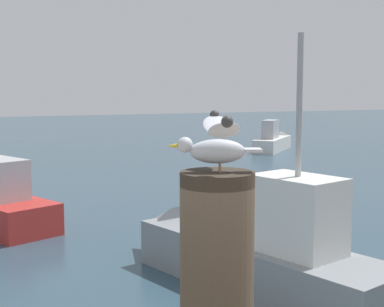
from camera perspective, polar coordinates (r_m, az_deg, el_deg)
name	(u,v)px	position (r m, az deg, el deg)	size (l,w,h in m)	color
mooring_post	(217,301)	(2.43, 2.54, -14.89)	(0.31, 0.31, 1.10)	#382D23
seagull	(217,142)	(2.27, 2.52, 1.17)	(0.38, 0.56, 0.24)	tan
boat_white	(274,141)	(27.21, 8.41, 1.30)	(3.79, 3.62, 1.59)	silver
boat_grey	(240,249)	(8.47, 4.94, -9.75)	(2.38, 5.18, 3.75)	gray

